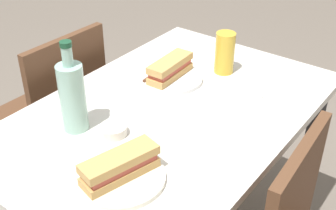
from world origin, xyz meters
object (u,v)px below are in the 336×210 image
object	(u,v)px
baguette_sandwich_near	(120,166)
beer_glass	(225,53)
water_bottle	(72,96)
knife_far	(156,73)
olive_bowl	(113,130)
dining_table	(168,137)
knife_near	(106,166)
baguette_sandwich_far	(170,68)
chair_far	(57,112)
plate_near	(121,178)
plate_far	(170,78)

from	to	relation	value
baguette_sandwich_near	beer_glass	distance (m)	0.70
baguette_sandwich_near	water_bottle	bearing A→B (deg)	70.28
knife_far	olive_bowl	world-z (taller)	olive_bowl
dining_table	knife_near	distance (m)	0.37
baguette_sandwich_far	olive_bowl	distance (m)	0.38
chair_far	beer_glass	size ratio (longest dim) A/B	5.42
baguette_sandwich_near	beer_glass	size ratio (longest dim) A/B	1.43
water_bottle	olive_bowl	size ratio (longest dim) A/B	3.48
knife_near	knife_far	distance (m)	0.55
water_bottle	olive_bowl	distance (m)	0.16
plate_near	beer_glass	xyz separation A→B (m)	(0.69, 0.10, 0.07)
plate_near	knife_near	distance (m)	0.05
knife_near	baguette_sandwich_near	bearing A→B (deg)	-92.37
chair_far	dining_table	bearing A→B (deg)	-89.84
baguette_sandwich_far	olive_bowl	size ratio (longest dim) A/B	2.43
plate_far	water_bottle	xyz separation A→B (m)	(-0.42, 0.05, 0.11)
knife_near	baguette_sandwich_far	size ratio (longest dim) A/B	0.89
plate_near	water_bottle	xyz separation A→B (m)	(0.10, 0.27, 0.11)
knife_far	baguette_sandwich_near	bearing A→B (deg)	-151.40
chair_far	beer_glass	world-z (taller)	beer_glass
plate_near	olive_bowl	distance (m)	0.21
plate_far	beer_glass	size ratio (longest dim) A/B	1.52
dining_table	baguette_sandwich_near	size ratio (longest dim) A/B	5.31
dining_table	chair_far	world-z (taller)	chair_far
plate_near	baguette_sandwich_far	distance (m)	0.56
dining_table	knife_far	bearing A→B (deg)	47.68
dining_table	baguette_sandwich_near	xyz separation A→B (m)	(-0.35, -0.10, 0.16)
plate_far	chair_far	bearing A→B (deg)	109.85
plate_near	water_bottle	bearing A→B (deg)	70.28
dining_table	chair_far	xyz separation A→B (m)	(-0.00, 0.59, -0.13)
olive_bowl	baguette_sandwich_near	bearing A→B (deg)	-132.20
baguette_sandwich_near	beer_glass	bearing A→B (deg)	8.02
knife_near	plate_far	xyz separation A→B (m)	(0.51, 0.17, -0.01)
chair_far	olive_bowl	bearing A→B (deg)	-110.96
knife_near	knife_far	size ratio (longest dim) A/B	1.00
knife_near	chair_far	bearing A→B (deg)	61.64
dining_table	olive_bowl	bearing A→B (deg)	166.00
plate_near	knife_far	xyz separation A→B (m)	(0.50, 0.27, 0.01)
dining_table	water_bottle	world-z (taller)	water_bottle
baguette_sandwich_far	water_bottle	world-z (taller)	water_bottle
chair_far	baguette_sandwich_near	world-z (taller)	chair_far
chair_far	baguette_sandwich_far	bearing A→B (deg)	-70.15
beer_glass	olive_bowl	world-z (taller)	beer_glass
water_bottle	beer_glass	xyz separation A→B (m)	(0.59, -0.17, -0.04)
knife_near	knife_far	xyz separation A→B (m)	(0.50, 0.22, 0.00)
plate_near	olive_bowl	size ratio (longest dim) A/B	2.87
baguette_sandwich_near	baguette_sandwich_far	xyz separation A→B (m)	(0.52, 0.22, 0.00)
chair_far	plate_far	xyz separation A→B (m)	(0.17, -0.47, 0.24)
olive_bowl	baguette_sandwich_far	bearing A→B (deg)	9.83
olive_bowl	dining_table	bearing A→B (deg)	-14.00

